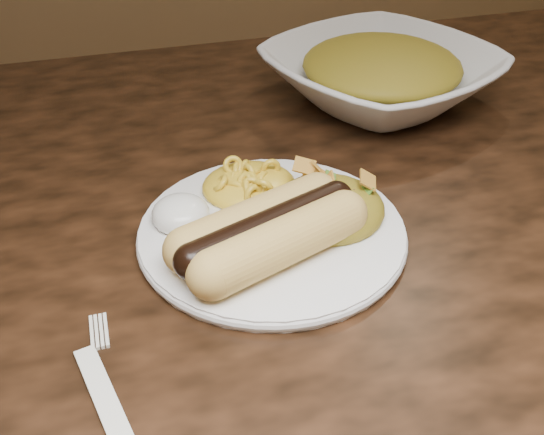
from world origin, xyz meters
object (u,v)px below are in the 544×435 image
object	(u,v)px
table	(208,296)
fork	(105,399)
serving_bowl	(381,76)
plate	(272,232)

from	to	relation	value
table	fork	world-z (taller)	fork
fork	serving_bowl	xyz separation A→B (m)	(0.36, 0.38, 0.03)
plate	serving_bowl	xyz separation A→B (m)	(0.21, 0.23, 0.03)
table	plate	size ratio (longest dim) A/B	6.79
plate	serving_bowl	distance (m)	0.31
table	serving_bowl	bearing A→B (deg)	36.31
serving_bowl	fork	bearing A→B (deg)	-134.08
plate	fork	distance (m)	0.21
fork	serving_bowl	world-z (taller)	serving_bowl
plate	serving_bowl	bearing A→B (deg)	48.55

